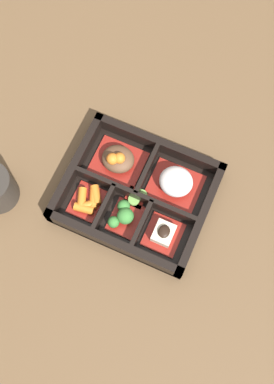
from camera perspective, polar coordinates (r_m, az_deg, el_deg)
The scene contains 9 objects.
ground_plane at distance 0.83m, azimuth -0.00°, elevation -0.55°, with size 3.00×3.00×0.00m, color brown.
bento_base at distance 0.83m, azimuth -0.00°, elevation -0.44°, with size 0.26×0.22×0.01m.
bento_rim at distance 0.81m, azimuth -0.11°, elevation -0.25°, with size 0.26×0.22×0.04m.
bowl_stew at distance 0.83m, azimuth -2.45°, elevation 4.10°, with size 0.09×0.08×0.05m.
bowl_rice at distance 0.81m, azimuth 4.94°, elevation 1.21°, with size 0.09×0.08×0.05m.
bowl_carrots at distance 0.81m, azimuth -6.26°, elevation -1.16°, with size 0.06×0.07×0.02m.
bowl_greens at distance 0.80m, azimuth -1.87°, elevation -2.97°, with size 0.05×0.07×0.04m.
bowl_tofu at distance 0.79m, azimuth 3.38°, elevation -5.31°, with size 0.06×0.07×0.03m.
bowl_pickles at distance 0.81m, azimuth -0.01°, elevation -0.87°, with size 0.04×0.04×0.01m.
Camera 1 is at (0.11, -0.24, 0.79)m, focal length 42.00 mm.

